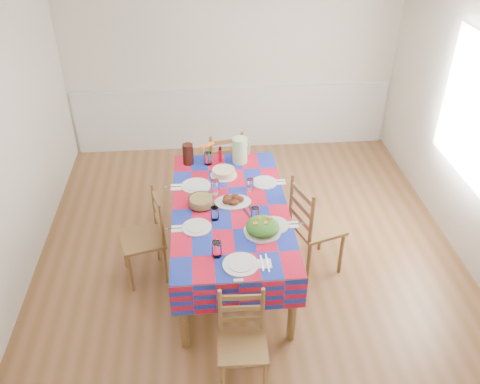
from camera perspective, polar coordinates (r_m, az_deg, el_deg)
name	(u,v)px	position (r m, az deg, el deg)	size (l,w,h in m)	color
room	(251,146)	(4.72, 1.25, 5.17)	(4.58, 5.08, 2.78)	brown
wainscot	(232,116)	(7.32, -0.86, 8.54)	(4.41, 0.06, 0.92)	silver
window_right	(472,109)	(5.59, 24.59, 8.46)	(1.40, 1.40, 0.00)	white
dining_table	(230,214)	(4.90, -1.11, -2.54)	(1.11, 2.06, 0.80)	brown
setting_near_head	(233,259)	(4.21, -0.82, -7.52)	(0.48, 0.32, 0.14)	silver
setting_left_near	(203,222)	(4.61, -4.22, -3.40)	(0.49, 0.29, 0.13)	silver
setting_left_far	(202,186)	(5.10, -4.28, 0.65)	(0.55, 0.32, 0.14)	silver
setting_right_near	(268,221)	(4.63, 3.15, -3.25)	(0.49, 0.28, 0.13)	silver
setting_right_far	(260,183)	(5.14, 2.26, 1.00)	(0.48, 0.28, 0.12)	silver
meat_platter	(233,201)	(4.88, -0.83, -0.96)	(0.36, 0.26, 0.07)	silver
salad_platter	(262,227)	(4.51, 2.54, -3.96)	(0.33, 0.33, 0.14)	silver
pasta_bowl	(201,202)	(4.85, -4.39, -1.07)	(0.24, 0.24, 0.09)	white
cake	(224,173)	(5.29, -1.85, 2.18)	(0.28, 0.28, 0.08)	silver
serving_utensils	(249,211)	(4.78, 0.98, -2.14)	(0.14, 0.31, 0.01)	black
flower_vase	(208,155)	(5.47, -3.62, 4.13)	(0.16, 0.14, 0.26)	white
hot_sauce	(220,154)	(5.53, -2.23, 4.29)	(0.04, 0.04, 0.17)	#B60E19
green_pitcher	(240,150)	(5.49, -0.02, 4.72)	(0.16, 0.16, 0.28)	#ABD697
tea_pitcher	(188,154)	(5.50, -5.86, 4.25)	(0.12, 0.12, 0.23)	black
name_card	(238,280)	(4.06, -0.18, -9.91)	(0.08, 0.02, 0.02)	silver
chair_near	(242,342)	(4.14, 0.25, -16.48)	(0.40, 0.38, 0.87)	brown
chair_far	(224,166)	(6.11, -1.84, 2.94)	(0.51, 0.50, 0.98)	brown
chair_left	(147,238)	(5.08, -10.45, -5.06)	(0.50, 0.51, 0.96)	brown
chair_right	(313,227)	(5.11, 8.18, -3.90)	(0.57, 0.58, 1.05)	brown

